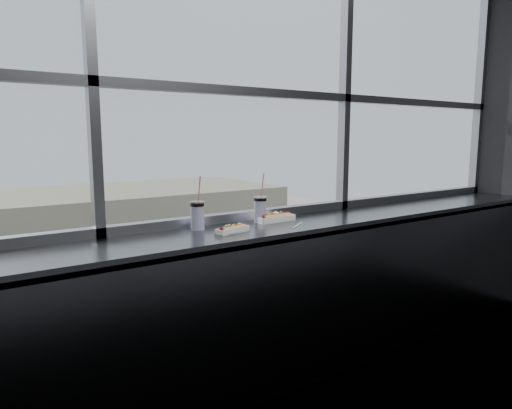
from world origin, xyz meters
TOP-DOWN VIEW (x-y plane):
  - wall_back_lower at (0.00, 1.50)m, footprint 6.00×0.00m
  - window_glass at (0.00, 1.52)m, footprint 6.00×0.00m
  - window_mullions at (0.00, 1.50)m, footprint 6.00×0.08m
  - counter at (0.00, 1.23)m, footprint 6.00×0.55m
  - counter_fascia at (0.00, 0.97)m, footprint 6.00×0.04m
  - hotdog_tray_left at (-0.28, 1.16)m, footprint 0.24×0.11m
  - hotdog_tray_right at (0.16, 1.30)m, footprint 0.29×0.09m
  - soda_cup_left at (-0.42, 1.37)m, footprint 0.09×0.09m
  - soda_cup_right at (0.06, 1.35)m, footprint 0.09×0.09m
  - loose_straw at (0.20, 1.10)m, footprint 0.17×0.11m
  - wrapper at (-0.32, 1.14)m, footprint 0.10×0.07m
  - street_asphalt at (0.00, 21.50)m, footprint 80.00×10.00m
  - car_near_e at (14.98, 17.50)m, footprint 3.34×6.99m
  - car_far_c at (10.52, 25.50)m, footprint 2.87×6.43m
  - car_near_d at (8.45, 17.50)m, footprint 2.85×6.72m
  - pedestrian_d at (9.35, 30.02)m, footprint 0.90×0.68m
  - pedestrian_c at (6.40, 28.48)m, footprint 0.64×0.85m
  - tree_center at (0.85, 29.50)m, footprint 3.53×3.53m
  - tree_right at (12.00, 29.50)m, footprint 3.26×3.26m

SIDE VIEW (x-z plane):
  - street_asphalt at x=0.00m, z-range -11.00..-10.94m
  - pedestrian_c at x=6.40m, z-range -10.96..-9.05m
  - pedestrian_d at x=9.35m, z-range -10.96..-8.93m
  - car_far_c at x=10.52m, z-range -10.94..-8.83m
  - car_near_d at x=8.45m, z-range -10.94..-8.71m
  - car_near_e at x=14.98m, z-range -10.94..-8.67m
  - tree_right at x=12.00m, z-range -10.09..-5.00m
  - tree_center at x=0.85m, z-range -10.02..-4.51m
  - wall_back_lower at x=0.00m, z-range -2.45..3.55m
  - counter_fascia at x=0.00m, z-range 0.03..1.07m
  - counter at x=0.00m, z-range 1.04..1.10m
  - loose_straw at x=0.20m, z-range 1.10..1.11m
  - wrapper at x=-0.32m, z-range 1.10..1.12m
  - hotdog_tray_left at x=-0.28m, z-range 1.09..1.15m
  - hotdog_tray_right at x=0.16m, z-range 1.09..1.16m
  - soda_cup_right at x=0.06m, z-range 1.03..1.37m
  - soda_cup_left at x=-0.42m, z-range 1.03..1.37m
  - window_glass at x=0.00m, z-range -0.70..5.30m
  - window_mullions at x=0.00m, z-range 1.10..3.50m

